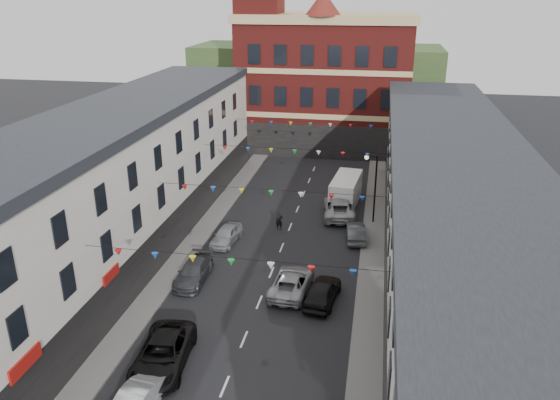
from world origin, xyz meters
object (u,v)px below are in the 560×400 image
Objects in this scene: white_van at (346,190)px; pedestrian at (279,221)px; car_right_d at (322,292)px; car_left_d at (193,272)px; moving_car at (291,282)px; car_left_e at (226,235)px; car_right_e at (356,232)px; car_left_c at (163,354)px; street_lamp at (373,180)px; car_right_f at (339,207)px.

pedestrian is at bearing -119.48° from white_van.
car_left_d is at bearing 0.66° from car_right_d.
moving_car is 16.78m from white_van.
car_left_e is 1.00× the size of car_right_e.
car_right_e is 6.35m from pedestrian.
pedestrian is (-4.95, -6.99, -0.47)m from white_van.
pedestrian reaches higher than car_left_c.
pedestrian is (-7.35, -2.71, -3.11)m from street_lamp.
car_right_d is at bearing -84.90° from white_van.
moving_car is at bearing -111.08° from street_lamp.
car_left_c is 10.25m from moving_car.
car_left_d is at bearing -89.12° from car_left_e.
moving_car reaches higher than car_left_e.
car_right_d is at bearing 74.57° from car_right_e.
street_lamp is 1.36× the size of car_right_d.
car_right_f is 13.56m from moving_car.
car_right_f is (-0.10, 14.29, 0.06)m from car_right_d.
car_left_d is 6.19m from car_left_e.
car_left_c reaches higher than car_left_e.
car_left_e is 11.07m from car_right_d.
car_right_f is 3.67× the size of pedestrian.
moving_car reaches higher than car_right_e.
moving_car is (-2.13, 0.89, -0.05)m from car_right_d.
street_lamp is 1.49× the size of car_right_e.
white_van reaches higher than car_left_c.
pedestrian is at bearing -71.23° from moving_car.
street_lamp reaches higher than car_right_f.
car_left_e is 0.79× the size of moving_car.
car_right_e is 9.57m from moving_car.
moving_car is 3.20× the size of pedestrian.
white_van reaches higher than car_left_d.
white_van is at bearing 119.29° from street_lamp.
car_right_e is at bearing 56.81° from car_left_c.
car_left_c is 15.11m from car_left_e.
white_van is (2.35, 16.60, 0.56)m from moving_car.
white_van is (0.31, 3.20, 0.46)m from car_right_f.
pedestrian is (3.61, 3.23, 0.11)m from car_left_e.
car_right_e is at bearing -106.71° from street_lamp.
street_lamp is 23.56m from car_left_c.
car_left_d is at bearing 93.03° from car_left_c.
car_right_d is at bearing -101.23° from street_lamp.
car_left_d is 0.80× the size of white_van.
car_right_f reaches higher than car_right_e.
street_lamp is at bearing -107.45° from moving_car.
car_right_f is (-2.72, 1.09, -3.10)m from street_lamp.
car_left_d is 18.77m from white_van.
moving_car is (6.21, -6.39, 0.02)m from car_left_e.
street_lamp reaches higher than car_right_e.
car_right_e is at bearing 38.99° from car_left_d.
car_left_e is 10.21m from car_right_e.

